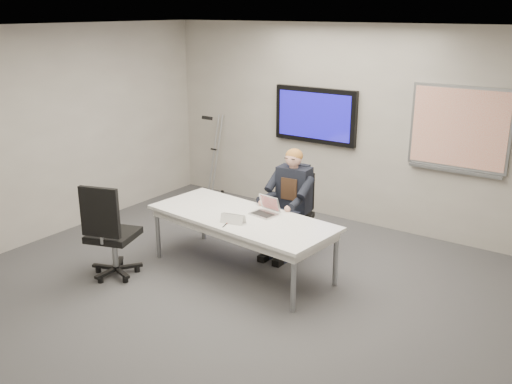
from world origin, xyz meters
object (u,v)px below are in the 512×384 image
Objects in this scene: conference_table at (242,222)px; office_chair_near at (112,248)px; laptop at (266,210)px; seated_person at (286,214)px; office_chair_far at (295,225)px.

office_chair_near is at bearing -133.19° from conference_table.
office_chair_near is (-1.12, -0.99, -0.26)m from conference_table.
laptop is (1.31, 1.21, 0.39)m from office_chair_near.
conference_table is 0.74m from seated_person.
laptop is at bearing -91.75° from seated_person.
seated_person is (1.29, 1.70, 0.18)m from office_chair_near.
office_chair_near is 0.86× the size of seated_person.
conference_table is at bearing -123.13° from laptop.
office_chair_near is at bearing -129.39° from laptop.
laptop is at bearing 54.27° from conference_table.
conference_table is at bearing -157.27° from office_chair_near.
seated_person is 4.23× the size of laptop.
conference_table is 2.03× the size of office_chair_near.
seated_person is at bearing -102.69° from office_chair_far.
office_chair_far is 0.73× the size of seated_person.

